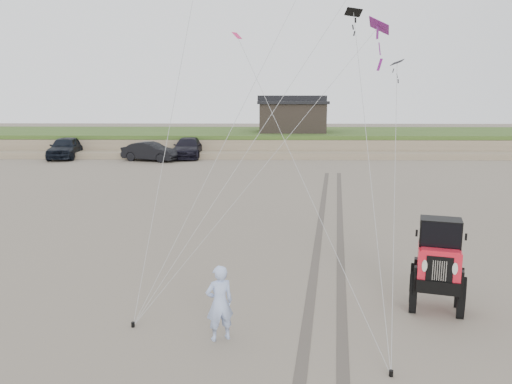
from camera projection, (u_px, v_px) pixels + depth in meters
ground at (285, 333)px, 11.05m from camera, size 160.00×160.00×0.00m
dune_ridge at (270, 141)px, 47.68m from camera, size 160.00×14.25×1.73m
cabin at (292, 115)px, 46.68m from camera, size 6.40×5.40×3.35m
truck_a at (65, 148)px, 40.96m from camera, size 2.69×5.41×1.77m
truck_b at (151, 152)px, 39.35m from camera, size 4.79×2.89×1.49m
truck_c at (188, 148)px, 41.46m from camera, size 2.27×5.57×1.62m
jeep at (438, 275)px, 12.03m from camera, size 3.39×5.29×1.82m
man at (220, 303)px, 10.62m from camera, size 0.72×0.61×1.67m
stake_main at (133, 325)px, 11.33m from camera, size 0.08×0.08×0.12m
stake_aux at (391, 373)px, 9.35m from camera, size 0.08×0.08×0.12m
tire_tracks at (330, 234)px, 18.86m from camera, size 5.22×29.74×0.01m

